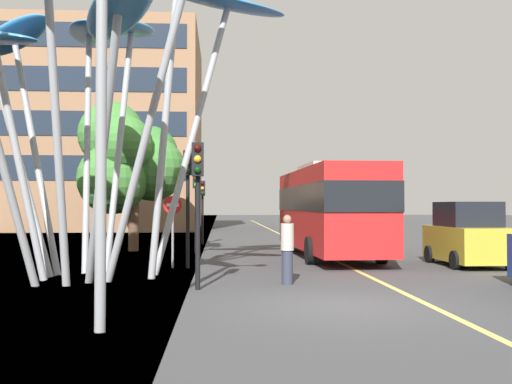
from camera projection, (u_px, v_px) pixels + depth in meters
ground at (306, 309)px, 12.15m from camera, size 120.00×240.00×0.10m
red_bus at (328, 206)px, 23.81m from camera, size 3.00×10.67×3.66m
leaf_sculpture at (79, 22)px, 16.63m from camera, size 11.39×11.49×8.90m
traffic_light_kerb_near at (198, 183)px, 14.48m from camera, size 0.28×0.42×3.53m
traffic_light_kerb_far at (188, 183)px, 19.56m from camera, size 0.28×0.42×3.81m
traffic_light_island_mid at (196, 192)px, 25.76m from camera, size 0.28×0.42×3.57m
traffic_light_opposite at (202, 198)px, 31.69m from camera, size 0.28×0.42×3.33m
car_parked_mid at (467, 236)px, 20.36m from camera, size 1.99×3.83×2.15m
street_lamp at (118, 17)px, 9.79m from camera, size 1.32×0.44×8.09m
tree_pavement_near at (125, 159)px, 27.44m from camera, size 4.93×4.25×6.84m
tree_pavement_far at (134, 158)px, 38.88m from camera, size 5.68×4.66×7.55m
pedestrian at (287, 249)px, 15.53m from camera, size 0.34×0.34×1.79m
no_entry_sign at (173, 220)px, 19.64m from camera, size 0.60×0.12×2.35m
backdrop_building at (74, 133)px, 52.67m from camera, size 21.64×14.89×16.79m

